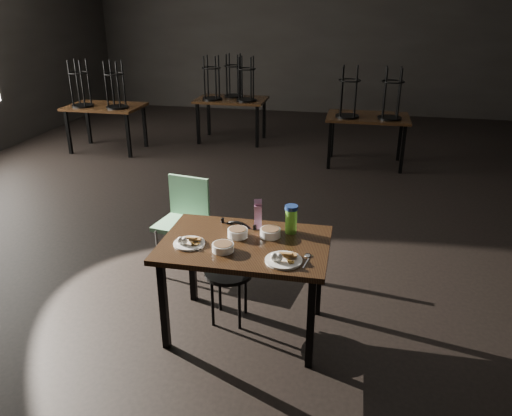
% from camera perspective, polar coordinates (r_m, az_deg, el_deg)
% --- Properties ---
extents(room, '(12.00, 12.04, 3.22)m').
position_cam_1_polar(room, '(5.24, 2.25, 22.52)').
color(room, black).
rests_on(room, ground).
extents(main_table, '(1.20, 0.80, 0.75)m').
position_cam_1_polar(main_table, '(3.61, -1.27, -5.04)').
color(main_table, black).
rests_on(main_table, ground).
extents(plate_left, '(0.23, 0.23, 0.07)m').
position_cam_1_polar(plate_left, '(3.56, -7.69, -3.86)').
color(plate_left, white).
rests_on(plate_left, main_table).
extents(plate_right, '(0.25, 0.25, 0.08)m').
position_cam_1_polar(plate_right, '(3.32, 3.14, -5.78)').
color(plate_right, white).
rests_on(plate_right, main_table).
extents(bowl_near, '(0.15, 0.15, 0.06)m').
position_cam_1_polar(bowl_near, '(3.65, -2.11, -2.81)').
color(bowl_near, white).
rests_on(bowl_near, main_table).
extents(bowl_far, '(0.15, 0.15, 0.06)m').
position_cam_1_polar(bowl_far, '(3.64, 1.64, -2.80)').
color(bowl_far, white).
rests_on(bowl_far, main_table).
extents(bowl_big, '(0.15, 0.15, 0.05)m').
position_cam_1_polar(bowl_big, '(3.45, -3.80, -4.47)').
color(bowl_big, white).
rests_on(bowl_big, main_table).
extents(juice_carton, '(0.07, 0.07, 0.23)m').
position_cam_1_polar(juice_carton, '(3.75, 0.22, -0.75)').
color(juice_carton, '#8B1969').
rests_on(juice_carton, main_table).
extents(water_bottle, '(0.12, 0.12, 0.21)m').
position_cam_1_polar(water_bottle, '(3.68, 4.03, -1.24)').
color(water_bottle, '#79D83F').
rests_on(water_bottle, main_table).
extents(spoon, '(0.05, 0.21, 0.01)m').
position_cam_1_polar(spoon, '(3.39, 5.89, -5.53)').
color(spoon, silver).
rests_on(spoon, main_table).
extents(bentwood_chair, '(0.41, 0.40, 0.79)m').
position_cam_1_polar(bentwood_chair, '(3.88, -2.69, -6.37)').
color(bentwood_chair, black).
rests_on(bentwood_chair, ground).
extents(school_chair, '(0.47, 0.47, 0.87)m').
position_cam_1_polar(school_chair, '(4.61, -8.22, -0.89)').
color(school_chair, '#79BD8E').
rests_on(school_chair, ground).
extents(bg_table_left, '(1.20, 0.80, 1.48)m').
position_cam_1_polar(bg_table_left, '(8.59, -17.04, 11.11)').
color(bg_table_left, black).
rests_on(bg_table_left, ground).
extents(bg_table_right, '(1.20, 0.80, 1.48)m').
position_cam_1_polar(bg_table_right, '(7.65, 12.68, 10.19)').
color(bg_table_right, black).
rests_on(bg_table_right, ground).
extents(bg_table_far, '(1.20, 0.80, 1.48)m').
position_cam_1_polar(bg_table_far, '(8.84, -2.85, 12.54)').
color(bg_table_far, black).
rests_on(bg_table_far, ground).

